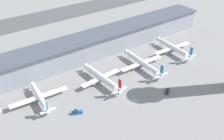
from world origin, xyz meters
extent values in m
plane|color=gray|center=(0.00, 0.00, 0.00)|extent=(1000.00, 1000.00, 0.00)
cube|color=#9399A3|center=(0.00, 70.00, 8.94)|extent=(263.74, 22.00, 17.87)
cube|color=#4C515B|center=(0.00, 70.00, 18.67)|extent=(263.74, 25.00, 1.60)
cube|color=#515154|center=(0.00, 180.14, 0.00)|extent=(395.61, 44.00, 0.01)
cylinder|color=white|center=(-51.61, 37.12, 4.03)|extent=(5.25, 26.88, 3.51)
cone|color=white|center=(-50.63, 52.02, 4.03)|extent=(3.71, 3.38, 3.51)
cone|color=white|center=(-52.62, 21.69, 4.03)|extent=(3.43, 4.41, 3.16)
cube|color=white|center=(-51.57, 37.65, 3.42)|extent=(40.28, 7.02, 0.44)
cylinder|color=#A8A8B2|center=(-59.91, 39.20, 2.36)|extent=(2.18, 3.98, 1.93)
cylinder|color=#A8A8B2|center=(-43.11, 38.10, 2.36)|extent=(2.18, 3.98, 1.93)
cube|color=#197FB2|center=(-52.68, 20.85, 8.60)|extent=(0.48, 2.81, 5.62)
cube|color=white|center=(-52.70, 20.45, 4.38)|extent=(9.94, 2.64, 0.24)
cylinder|color=black|center=(-50.81, 49.25, 1.14)|extent=(0.28, 0.28, 2.28)
cylinder|color=black|center=(-49.17, 36.69, 1.14)|extent=(0.28, 0.28, 2.28)
cylinder|color=black|center=(-54.08, 37.01, 1.14)|extent=(0.28, 0.28, 2.28)
cylinder|color=white|center=(-5.55, 31.06, 4.58)|extent=(6.91, 33.50, 4.35)
cone|color=white|center=(-6.98, 49.59, 4.58)|extent=(4.64, 4.24, 4.35)
cone|color=white|center=(-4.06, 11.87, 4.58)|extent=(4.31, 5.51, 3.92)
cube|color=white|center=(-5.60, 31.72, 3.82)|extent=(34.39, 7.02, 0.44)
cylinder|color=#A8A8B2|center=(-12.83, 32.16, 2.50)|extent=(2.76, 4.96, 2.39)
cylinder|color=#A8A8B2|center=(1.47, 33.27, 2.50)|extent=(2.76, 4.96, 2.39)
cube|color=red|center=(-3.98, 10.83, 10.24)|extent=(0.52, 2.81, 6.96)
cube|color=white|center=(-3.95, 10.43, 5.02)|extent=(12.30, 2.94, 0.24)
cylinder|color=black|center=(-6.74, 46.44, 1.20)|extent=(0.28, 0.28, 2.41)
cylinder|color=black|center=(-2.50, 31.16, 1.20)|extent=(0.28, 0.28, 2.41)
cylinder|color=black|center=(-8.58, 30.69, 1.20)|extent=(0.28, 0.28, 2.41)
cylinder|color=white|center=(32.95, 29.26, 4.58)|extent=(5.21, 36.83, 4.20)
cone|color=white|center=(33.51, 49.51, 4.58)|extent=(4.30, 3.90, 4.20)
cone|color=white|center=(32.38, 8.39, 4.58)|extent=(3.92, 5.14, 3.78)
cube|color=white|center=(32.98, 30.00, 3.85)|extent=(40.59, 5.51, 0.44)
cylinder|color=#A8A8B2|center=(24.50, 31.23, 2.58)|extent=(2.44, 4.68, 2.31)
cylinder|color=#A8A8B2|center=(41.50, 30.76, 2.58)|extent=(2.44, 4.68, 2.31)
cube|color=#197FB2|center=(32.35, 7.38, 10.05)|extent=(0.38, 2.81, 6.72)
cube|color=white|center=(32.34, 6.98, 5.00)|extent=(11.81, 2.32, 0.24)
cylinder|color=black|center=(33.43, 46.42, 1.24)|extent=(0.28, 0.28, 2.48)
cylinder|color=black|center=(35.89, 29.12, 1.24)|extent=(0.28, 0.28, 2.48)
cylinder|color=black|center=(30.01, 29.28, 1.24)|extent=(0.28, 0.28, 2.48)
cylinder|color=white|center=(72.27, 32.45, 4.96)|extent=(6.25, 33.24, 4.33)
cone|color=white|center=(73.35, 50.89, 4.96)|extent=(4.55, 4.15, 4.33)
cone|color=white|center=(71.16, 13.36, 4.96)|extent=(4.20, 5.42, 3.90)
cube|color=white|center=(72.31, 33.11, 4.20)|extent=(40.00, 6.71, 0.44)
cylinder|color=#A8A8B2|center=(64.02, 34.60, 2.89)|extent=(2.66, 4.90, 2.38)
cylinder|color=#A8A8B2|center=(80.71, 33.62, 2.89)|extent=(2.66, 4.90, 2.38)
cube|color=#197FB2|center=(71.10, 12.32, 10.60)|extent=(0.46, 2.81, 6.93)
cube|color=white|center=(71.08, 11.92, 5.40)|extent=(12.23, 2.70, 0.24)
cylinder|color=black|center=(73.16, 47.75, 1.40)|extent=(0.28, 0.28, 2.80)
cylinder|color=black|center=(75.29, 32.14, 1.40)|extent=(0.28, 0.28, 2.80)
cylinder|color=black|center=(69.24, 32.49, 1.40)|extent=(0.28, 0.28, 2.80)
cube|color=black|center=(-37.03, 12.08, 0.06)|extent=(6.29, 4.32, 0.12)
cube|color=#195699|center=(-37.03, 12.08, 0.80)|extent=(7.36, 4.83, 1.60)
cube|color=#232D38|center=(-37.67, 12.34, 2.26)|extent=(2.73, 2.72, 1.31)
cube|color=black|center=(25.91, -5.83, 0.06)|extent=(5.94, 4.93, 0.12)
cube|color=#2D333D|center=(25.91, -5.83, 0.74)|extent=(6.89, 5.60, 1.49)
cube|color=#232D38|center=(25.35, -6.20, 2.10)|extent=(2.79, 2.79, 1.22)
camera|label=1|loc=(-87.03, -97.05, 111.19)|focal=40.00mm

